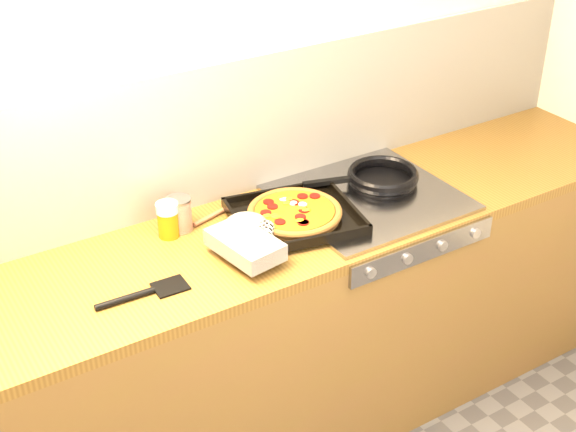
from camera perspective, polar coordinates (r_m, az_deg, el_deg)
room_shell at (r=2.76m, az=-5.19°, el=5.79°), size 3.20×3.20×3.20m
counter_run at (r=2.91m, az=-1.89°, el=-8.87°), size 3.20×0.62×0.90m
stovetop at (r=2.87m, az=5.73°, el=1.28°), size 0.60×0.56×0.02m
pizza_on_tray at (r=2.64m, az=-0.55°, el=-0.34°), size 0.57×0.45×0.07m
frying_pan at (r=2.94m, az=6.64°, el=2.76°), size 0.45×0.32×0.04m
tomato_can at (r=2.67m, az=-7.74°, el=0.13°), size 0.10×0.10×0.12m
juice_glass at (r=2.64m, az=-8.53°, el=-0.25°), size 0.09×0.09×0.12m
wooden_spoon at (r=2.80m, az=-3.99°, el=0.76°), size 0.29×0.11×0.02m
black_spatula at (r=2.40m, az=-10.20°, el=-5.45°), size 0.28×0.09×0.02m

